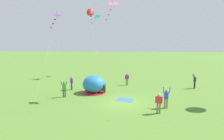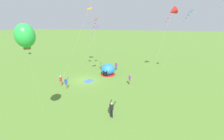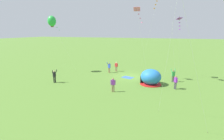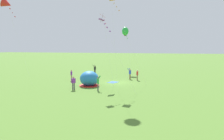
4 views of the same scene
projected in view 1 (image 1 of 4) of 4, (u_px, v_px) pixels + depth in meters
name	position (u px, v px, depth m)	size (l,w,h in m)	color
ground_plane	(123.00, 102.00, 17.59)	(300.00, 300.00, 0.00)	#517A2D
popup_tent	(94.00, 85.00, 20.89)	(2.81, 2.81, 2.10)	#2672BF
picnic_blanket	(125.00, 100.00, 18.20)	(1.70, 1.30, 0.01)	#3359A5
person_flying_kite	(195.00, 81.00, 22.98)	(0.66, 0.72, 1.89)	black
person_center_field	(127.00, 79.00, 24.90)	(0.56, 0.35, 1.72)	#8C7251
person_with_toddler	(166.00, 97.00, 15.68)	(0.69, 0.57, 1.89)	#8C7251
person_near_tent	(72.00, 82.00, 22.21)	(0.44, 0.45, 1.72)	#4C4C51
person_strolling	(159.00, 102.00, 14.44)	(0.59, 0.26, 1.72)	#8C7251
person_far_back	(64.00, 88.00, 19.04)	(0.71, 0.62, 1.89)	#4C4C51
kite_teal	(97.00, 18.00, 32.85)	(3.64, 3.53, 11.50)	silver
kite_red	(91.00, 13.00, 30.27)	(2.02, 3.66, 12.04)	silver
kite_pink	(112.00, 7.00, 18.10)	(2.03, 2.52, 10.25)	silver
kite_purple	(56.00, 19.00, 17.24)	(1.13, 4.87, 9.01)	silver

